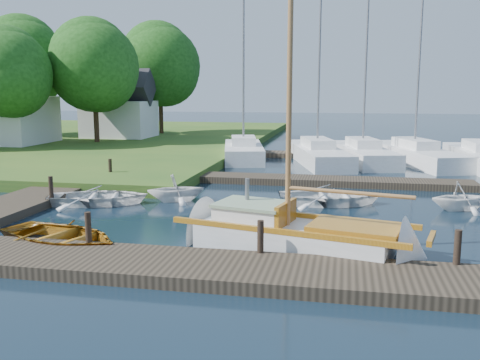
% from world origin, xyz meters
% --- Properties ---
extents(ground, '(160.00, 160.00, 0.00)m').
position_xyz_m(ground, '(0.00, 0.00, 0.00)').
color(ground, black).
rests_on(ground, ground).
extents(near_dock, '(18.00, 2.20, 0.30)m').
position_xyz_m(near_dock, '(0.00, -6.00, 0.15)').
color(near_dock, black).
rests_on(near_dock, ground).
extents(left_dock, '(2.20, 18.00, 0.30)m').
position_xyz_m(left_dock, '(-8.00, 2.00, 0.15)').
color(left_dock, black).
rests_on(left_dock, ground).
extents(far_dock, '(14.00, 1.60, 0.30)m').
position_xyz_m(far_dock, '(2.00, 6.50, 0.15)').
color(far_dock, black).
rests_on(far_dock, ground).
extents(pontoon, '(30.00, 1.60, 0.30)m').
position_xyz_m(pontoon, '(10.00, 16.00, 0.15)').
color(pontoon, black).
rests_on(pontoon, ground).
extents(mooring_post_1, '(0.16, 0.16, 0.80)m').
position_xyz_m(mooring_post_1, '(-3.00, -5.00, 0.70)').
color(mooring_post_1, black).
rests_on(mooring_post_1, near_dock).
extents(mooring_post_2, '(0.16, 0.16, 0.80)m').
position_xyz_m(mooring_post_2, '(1.50, -5.00, 0.70)').
color(mooring_post_2, black).
rests_on(mooring_post_2, near_dock).
extents(mooring_post_3, '(0.16, 0.16, 0.80)m').
position_xyz_m(mooring_post_3, '(6.00, -5.00, 0.70)').
color(mooring_post_3, black).
rests_on(mooring_post_3, near_dock).
extents(mooring_post_4, '(0.16, 0.16, 0.80)m').
position_xyz_m(mooring_post_4, '(-7.00, 0.00, 0.70)').
color(mooring_post_4, black).
rests_on(mooring_post_4, left_dock).
extents(mooring_post_5, '(0.16, 0.16, 0.80)m').
position_xyz_m(mooring_post_5, '(-7.00, 5.00, 0.70)').
color(mooring_post_5, black).
rests_on(mooring_post_5, left_dock).
extents(sailboat, '(7.41, 3.59, 9.83)m').
position_xyz_m(sailboat, '(2.36, -3.75, 0.34)').
color(sailboat, silver).
rests_on(sailboat, ground).
extents(dinghy, '(4.38, 3.70, 0.77)m').
position_xyz_m(dinghy, '(-4.06, -4.56, 0.39)').
color(dinghy, '#82480C').
rests_on(dinghy, ground).
extents(tender_a, '(4.19, 3.50, 0.75)m').
position_xyz_m(tender_a, '(-5.47, 0.64, 0.37)').
color(tender_a, silver).
rests_on(tender_a, ground).
extents(tender_b, '(2.77, 2.63, 1.14)m').
position_xyz_m(tender_b, '(-2.81, 1.71, 0.57)').
color(tender_b, silver).
rests_on(tender_b, ground).
extents(tender_c, '(4.22, 3.36, 0.78)m').
position_xyz_m(tender_c, '(2.94, 2.30, 0.39)').
color(tender_c, silver).
rests_on(tender_c, ground).
extents(tender_d, '(2.65, 2.47, 1.13)m').
position_xyz_m(tender_d, '(7.48, 2.21, 0.56)').
color(tender_d, silver).
rests_on(tender_d, ground).
extents(marina_boat_0, '(3.66, 7.38, 10.99)m').
position_xyz_m(marina_boat_0, '(-2.61, 14.18, 0.58)').
color(marina_boat_0, silver).
rests_on(marina_boat_0, ground).
extents(marina_boat_1, '(4.57, 9.56, 11.12)m').
position_xyz_m(marina_boat_1, '(1.83, 13.79, 0.57)').
color(marina_boat_1, silver).
rests_on(marina_boat_1, ground).
extents(marina_boat_2, '(4.10, 8.52, 10.90)m').
position_xyz_m(marina_boat_2, '(4.42, 14.34, 0.57)').
color(marina_boat_2, silver).
rests_on(marina_boat_2, ground).
extents(marina_boat_3, '(5.18, 9.52, 11.65)m').
position_xyz_m(marina_boat_3, '(7.33, 14.53, 0.57)').
color(marina_boat_3, silver).
rests_on(marina_boat_3, ground).
extents(house_a, '(6.30, 5.00, 6.29)m').
position_xyz_m(house_a, '(-20.00, 16.00, 2.96)').
color(house_a, white).
rests_on(house_a, shore).
extents(house_c, '(5.25, 4.00, 5.28)m').
position_xyz_m(house_c, '(-14.00, 22.00, 2.58)').
color(house_c, white).
rests_on(house_c, shore).
extents(tree_2, '(5.83, 5.75, 7.82)m').
position_xyz_m(tree_2, '(-18.00, 14.05, 5.25)').
color(tree_2, '#332114').
rests_on(tree_2, shore).
extents(tree_3, '(6.41, 6.38, 8.74)m').
position_xyz_m(tree_3, '(-14.00, 18.05, 5.81)').
color(tree_3, '#332114').
rests_on(tree_3, shore).
extents(tree_4, '(7.01, 7.01, 9.66)m').
position_xyz_m(tree_4, '(-22.00, 22.05, 6.37)').
color(tree_4, '#332114').
rests_on(tree_4, shore).
extents(tree_7, '(6.83, 6.83, 9.38)m').
position_xyz_m(tree_7, '(-12.00, 26.05, 6.20)').
color(tree_7, '#332114').
rests_on(tree_7, shore).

